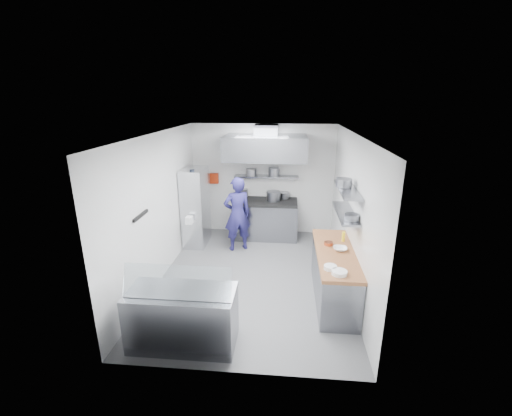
# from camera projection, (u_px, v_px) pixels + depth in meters

# --- Properties ---
(floor) EXTENTS (5.00, 5.00, 0.00)m
(floor) POSITION_uv_depth(u_px,v_px,m) (253.00, 277.00, 6.81)
(floor) COLOR #4A4A4C
(floor) RESTS_ON ground
(ceiling) EXTENTS (5.00, 5.00, 0.00)m
(ceiling) POSITION_uv_depth(u_px,v_px,m) (253.00, 134.00, 5.95)
(ceiling) COLOR silver
(ceiling) RESTS_ON wall_back
(wall_back) EXTENTS (3.60, 2.80, 0.02)m
(wall_back) POSITION_uv_depth(u_px,v_px,m) (263.00, 180.00, 8.75)
(wall_back) COLOR white
(wall_back) RESTS_ON floor
(wall_front) EXTENTS (3.60, 2.80, 0.02)m
(wall_front) POSITION_uv_depth(u_px,v_px,m) (232.00, 277.00, 4.01)
(wall_front) COLOR white
(wall_front) RESTS_ON floor
(wall_left) EXTENTS (2.80, 5.00, 0.02)m
(wall_left) POSITION_uv_depth(u_px,v_px,m) (160.00, 208.00, 6.54)
(wall_left) COLOR white
(wall_left) RESTS_ON floor
(wall_right) EXTENTS (2.80, 5.00, 0.02)m
(wall_right) POSITION_uv_depth(u_px,v_px,m) (351.00, 213.00, 6.23)
(wall_right) COLOR white
(wall_right) RESTS_ON floor
(gas_range) EXTENTS (1.60, 0.80, 0.90)m
(gas_range) POSITION_uv_depth(u_px,v_px,m) (265.00, 220.00, 8.66)
(gas_range) COLOR gray
(gas_range) RESTS_ON floor
(cooktop) EXTENTS (1.57, 0.78, 0.06)m
(cooktop) POSITION_uv_depth(u_px,v_px,m) (265.00, 202.00, 8.51)
(cooktop) COLOR black
(cooktop) RESTS_ON gas_range
(stock_pot_left) EXTENTS (0.28, 0.28, 0.20)m
(stock_pot_left) POSITION_uv_depth(u_px,v_px,m) (242.00, 193.00, 8.83)
(stock_pot_left) COLOR slate
(stock_pot_left) RESTS_ON cooktop
(stock_pot_mid) EXTENTS (0.35, 0.35, 0.24)m
(stock_pot_mid) POSITION_uv_depth(u_px,v_px,m) (274.00, 196.00, 8.46)
(stock_pot_mid) COLOR slate
(stock_pot_mid) RESTS_ON cooktop
(stock_pot_right) EXTENTS (0.25, 0.25, 0.16)m
(stock_pot_right) POSITION_uv_depth(u_px,v_px,m) (284.00, 195.00, 8.67)
(stock_pot_right) COLOR slate
(stock_pot_right) RESTS_ON cooktop
(over_range_shelf) EXTENTS (1.60, 0.30, 0.04)m
(over_range_shelf) POSITION_uv_depth(u_px,v_px,m) (266.00, 177.00, 8.55)
(over_range_shelf) COLOR gray
(over_range_shelf) RESTS_ON wall_back
(shelf_pot_a) EXTENTS (0.25, 0.25, 0.18)m
(shelf_pot_a) POSITION_uv_depth(u_px,v_px,m) (251.00, 172.00, 8.51)
(shelf_pot_a) COLOR slate
(shelf_pot_a) RESTS_ON over_range_shelf
(shelf_pot_b) EXTENTS (0.27, 0.27, 0.22)m
(shelf_pot_b) POSITION_uv_depth(u_px,v_px,m) (274.00, 172.00, 8.43)
(shelf_pot_b) COLOR slate
(shelf_pot_b) RESTS_ON over_range_shelf
(extractor_hood) EXTENTS (1.90, 1.15, 0.55)m
(extractor_hood) POSITION_uv_depth(u_px,v_px,m) (266.00, 148.00, 7.92)
(extractor_hood) COLOR gray
(extractor_hood) RESTS_ON wall_back
(hood_duct) EXTENTS (0.55, 0.55, 0.24)m
(hood_duct) POSITION_uv_depth(u_px,v_px,m) (266.00, 130.00, 8.02)
(hood_duct) COLOR slate
(hood_duct) RESTS_ON extractor_hood
(red_firebox) EXTENTS (0.22, 0.10, 0.26)m
(red_firebox) POSITION_uv_depth(u_px,v_px,m) (214.00, 178.00, 8.80)
(red_firebox) COLOR #B42B0E
(red_firebox) RESTS_ON wall_back
(chef) EXTENTS (0.75, 0.64, 1.73)m
(chef) POSITION_uv_depth(u_px,v_px,m) (237.00, 214.00, 7.81)
(chef) COLOR navy
(chef) RESTS_ON floor
(wire_rack) EXTENTS (0.50, 0.90, 1.85)m
(wire_rack) POSITION_uv_depth(u_px,v_px,m) (196.00, 207.00, 8.14)
(wire_rack) COLOR silver
(wire_rack) RESTS_ON floor
(rack_bin_a) EXTENTS (0.14, 0.18, 0.16)m
(rack_bin_a) POSITION_uv_depth(u_px,v_px,m) (189.00, 220.00, 7.62)
(rack_bin_a) COLOR white
(rack_bin_a) RESTS_ON wire_rack
(rack_bin_b) EXTENTS (0.15, 0.20, 0.18)m
(rack_bin_b) POSITION_uv_depth(u_px,v_px,m) (194.00, 193.00, 7.94)
(rack_bin_b) COLOR yellow
(rack_bin_b) RESTS_ON wire_rack
(rack_jar) EXTENTS (0.11, 0.11, 0.18)m
(rack_jar) POSITION_uv_depth(u_px,v_px,m) (192.00, 174.00, 7.56)
(rack_jar) COLOR black
(rack_jar) RESTS_ON wire_rack
(knife_strip) EXTENTS (0.04, 0.55, 0.05)m
(knife_strip) POSITION_uv_depth(u_px,v_px,m) (141.00, 216.00, 5.64)
(knife_strip) COLOR black
(knife_strip) RESTS_ON wall_left
(prep_counter_base) EXTENTS (0.62, 2.00, 0.84)m
(prep_counter_base) POSITION_uv_depth(u_px,v_px,m) (334.00, 276.00, 5.99)
(prep_counter_base) COLOR gray
(prep_counter_base) RESTS_ON floor
(prep_counter_top) EXTENTS (0.65, 2.04, 0.06)m
(prep_counter_top) POSITION_uv_depth(u_px,v_px,m) (336.00, 253.00, 5.85)
(prep_counter_top) COLOR brown
(prep_counter_top) RESTS_ON prep_counter_base
(plate_stack_a) EXTENTS (0.23, 0.23, 0.06)m
(plate_stack_a) POSITION_uv_depth(u_px,v_px,m) (339.00, 273.00, 5.07)
(plate_stack_a) COLOR white
(plate_stack_a) RESTS_ON prep_counter_top
(plate_stack_b) EXTENTS (0.20, 0.20, 0.06)m
(plate_stack_b) POSITION_uv_depth(u_px,v_px,m) (330.00, 267.00, 5.23)
(plate_stack_b) COLOR white
(plate_stack_b) RESTS_ON prep_counter_top
(copper_pan) EXTENTS (0.15, 0.15, 0.06)m
(copper_pan) POSITION_uv_depth(u_px,v_px,m) (328.00, 243.00, 6.09)
(copper_pan) COLOR #C45E37
(copper_pan) RESTS_ON prep_counter_top
(squeeze_bottle) EXTENTS (0.06, 0.06, 0.18)m
(squeeze_bottle) POSITION_uv_depth(u_px,v_px,m) (343.00, 237.00, 6.23)
(squeeze_bottle) COLOR yellow
(squeeze_bottle) RESTS_ON prep_counter_top
(mixing_bowl) EXTENTS (0.25, 0.25, 0.06)m
(mixing_bowl) POSITION_uv_depth(u_px,v_px,m) (340.00, 249.00, 5.87)
(mixing_bowl) COLOR white
(mixing_bowl) RESTS_ON prep_counter_top
(wall_shelf_lower) EXTENTS (0.30, 1.30, 0.04)m
(wall_shelf_lower) POSITION_uv_depth(u_px,v_px,m) (345.00, 213.00, 5.92)
(wall_shelf_lower) COLOR gray
(wall_shelf_lower) RESTS_ON wall_right
(wall_shelf_upper) EXTENTS (0.30, 1.30, 0.04)m
(wall_shelf_upper) POSITION_uv_depth(u_px,v_px,m) (347.00, 189.00, 5.80)
(wall_shelf_upper) COLOR gray
(wall_shelf_upper) RESTS_ON wall_right
(shelf_pot_c) EXTENTS (0.23, 0.23, 0.10)m
(shelf_pot_c) POSITION_uv_depth(u_px,v_px,m) (352.00, 217.00, 5.51)
(shelf_pot_c) COLOR slate
(shelf_pot_c) RESTS_ON wall_shelf_lower
(shelf_pot_d) EXTENTS (0.27, 0.27, 0.14)m
(shelf_pot_d) POSITION_uv_depth(u_px,v_px,m) (344.00, 183.00, 5.88)
(shelf_pot_d) COLOR slate
(shelf_pot_d) RESTS_ON wall_shelf_upper
(display_case) EXTENTS (1.50, 0.70, 0.85)m
(display_case) POSITION_uv_depth(u_px,v_px,m) (183.00, 318.00, 4.86)
(display_case) COLOR gray
(display_case) RESTS_ON floor
(display_glass) EXTENTS (1.47, 0.19, 0.42)m
(display_glass) POSITION_uv_depth(u_px,v_px,m) (177.00, 282.00, 4.55)
(display_glass) COLOR silver
(display_glass) RESTS_ON display_case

